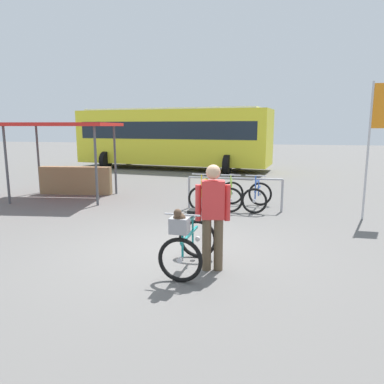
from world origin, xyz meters
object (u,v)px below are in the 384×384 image
featured_bicycle (187,241)px  market_stall (69,152)px  racked_bike_yellow (205,194)px  person_with_featured_bike (213,213)px  bus_distant (172,135)px  banner_flag (376,125)px  racked_bike_blue (257,196)px  racked_bike_lime (231,195)px

featured_bicycle → market_stall: market_stall is taller
racked_bike_yellow → person_with_featured_bike: 4.47m
person_with_featured_bike → bus_distant: bus_distant is taller
bus_distant → banner_flag: 11.82m
racked_bike_blue → person_with_featured_bike: (-0.49, -4.39, 0.54)m
person_with_featured_bike → featured_bicycle: bearing=-155.9°
racked_bike_lime → featured_bicycle: featured_bicycle is taller
racked_bike_lime → banner_flag: bearing=-8.5°
person_with_featured_bike → banner_flag: banner_flag is taller
bus_distant → banner_flag: (7.40, -9.21, 0.49)m
person_with_featured_bike → market_stall: (-5.36, 4.99, 0.49)m
racked_bike_blue → banner_flag: (2.65, -0.52, 1.86)m
person_with_featured_bike → bus_distant: size_ratio=0.16×
banner_flag → person_with_featured_bike: bearing=-129.1°
person_with_featured_bike → banner_flag: 5.15m
racked_bike_lime → racked_bike_blue: 0.70m
racked_bike_yellow → featured_bicycle: (0.55, -4.51, 0.12)m
featured_bicycle → person_with_featured_bike: size_ratio=0.74×
racked_bike_blue → featured_bicycle: 4.63m
racked_bike_blue → banner_flag: banner_flag is taller
racked_bike_yellow → bus_distant: (-3.35, 8.73, 1.37)m
racked_bike_blue → market_stall: (-5.86, 0.60, 1.03)m
racked_bike_yellow → racked_bike_lime: same height
person_with_featured_bike → banner_flag: (3.14, 3.87, 1.32)m
market_stall → banner_flag: 8.62m
racked_bike_yellow → bus_distant: bearing=111.0°
racked_bike_blue → person_with_featured_bike: bearing=-96.4°
featured_bicycle → banner_flag: (3.50, 4.03, 1.74)m
market_stall → racked_bike_blue: bearing=-5.9°
racked_bike_yellow → banner_flag: (4.05, -0.48, 1.86)m
racked_bike_blue → banner_flag: size_ratio=0.36×
featured_bicycle → banner_flag: bearing=49.0°
racked_bike_blue → banner_flag: 3.28m
person_with_featured_bike → bus_distant: bearing=108.0°
racked_bike_lime → racked_bike_blue: (0.70, 0.02, -0.00)m
bus_distant → person_with_featured_bike: bearing=-72.0°
market_stall → bus_distant: bearing=82.2°
featured_bicycle → market_stall: 7.24m
racked_bike_yellow → bus_distant: bus_distant is taller
racked_bike_lime → bus_distant: size_ratio=0.11×
racked_bike_yellow → person_with_featured_bike: person_with_featured_bike is taller
racked_bike_blue → bus_distant: size_ratio=0.11×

